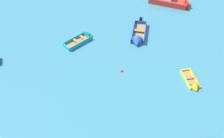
{
  "coord_description": "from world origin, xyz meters",
  "views": [
    {
      "loc": [
        -2.18,
        4.1,
        17.65
      ],
      "look_at": [
        0.0,
        21.29,
        0.15
      ],
      "focal_mm": 39.91,
      "sensor_mm": 36.0,
      "label": 1
    }
  ],
  "objects_px": {
    "rowboat_blue_near_right": "(138,37)",
    "mooring_buoy_trailing": "(121,71)",
    "motor_launch_red_midfield_left": "(171,0)",
    "rowboat_yellow_back_row_left": "(193,85)",
    "rowboat_turquoise_back_row_center": "(84,38)"
  },
  "relations": [
    {
      "from": "rowboat_blue_near_right",
      "to": "mooring_buoy_trailing",
      "type": "height_order",
      "value": "rowboat_blue_near_right"
    },
    {
      "from": "rowboat_yellow_back_row_left",
      "to": "motor_launch_red_midfield_left",
      "type": "distance_m",
      "value": 14.47
    },
    {
      "from": "motor_launch_red_midfield_left",
      "to": "mooring_buoy_trailing",
      "type": "relative_size",
      "value": 17.73
    },
    {
      "from": "motor_launch_red_midfield_left",
      "to": "rowboat_turquoise_back_row_center",
      "type": "distance_m",
      "value": 13.32
    },
    {
      "from": "rowboat_blue_near_right",
      "to": "mooring_buoy_trailing",
      "type": "distance_m",
      "value": 5.45
    },
    {
      "from": "rowboat_blue_near_right",
      "to": "mooring_buoy_trailing",
      "type": "bearing_deg",
      "value": -118.72
    },
    {
      "from": "mooring_buoy_trailing",
      "to": "rowboat_blue_near_right",
      "type": "bearing_deg",
      "value": 61.28
    },
    {
      "from": "rowboat_blue_near_right",
      "to": "rowboat_yellow_back_row_left",
      "type": "bearing_deg",
      "value": -63.49
    },
    {
      "from": "motor_launch_red_midfield_left",
      "to": "mooring_buoy_trailing",
      "type": "xyz_separation_m",
      "value": [
        -8.44,
        -11.56,
        -0.61
      ]
    },
    {
      "from": "motor_launch_red_midfield_left",
      "to": "mooring_buoy_trailing",
      "type": "height_order",
      "value": "motor_launch_red_midfield_left"
    },
    {
      "from": "mooring_buoy_trailing",
      "to": "rowboat_yellow_back_row_left",
      "type": "bearing_deg",
      "value": -23.36
    },
    {
      "from": "rowboat_turquoise_back_row_center",
      "to": "mooring_buoy_trailing",
      "type": "bearing_deg",
      "value": -58.21
    },
    {
      "from": "motor_launch_red_midfield_left",
      "to": "rowboat_yellow_back_row_left",
      "type": "bearing_deg",
      "value": -98.23
    },
    {
      "from": "rowboat_yellow_back_row_left",
      "to": "motor_launch_red_midfield_left",
      "type": "height_order",
      "value": "motor_launch_red_midfield_left"
    },
    {
      "from": "motor_launch_red_midfield_left",
      "to": "rowboat_turquoise_back_row_center",
      "type": "bearing_deg",
      "value": -153.14
    }
  ]
}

